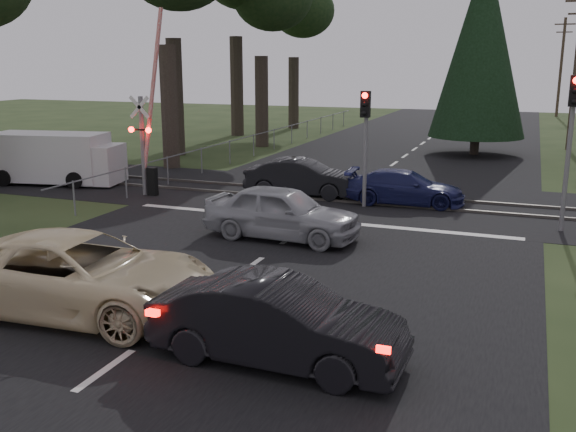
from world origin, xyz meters
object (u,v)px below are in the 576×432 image
at_px(crossing_signal, 148,143).
at_px(dark_car_far, 302,178).
at_px(silver_car, 282,213).
at_px(cream_coupe, 79,275).
at_px(white_van, 59,158).
at_px(traffic_signal_center, 365,129).
at_px(blue_sedan, 405,188).
at_px(traffic_signal_right, 574,123).
at_px(utility_pole_mid, 576,68).
at_px(utility_pole_far, 561,65).
at_px(dark_hatchback, 278,323).

height_order(crossing_signal, dark_car_far, crossing_signal).
xyz_separation_m(silver_car, dark_car_far, (-1.50, 5.98, -0.07)).
bearing_deg(dark_car_far, crossing_signal, 105.31).
xyz_separation_m(cream_coupe, white_van, (-10.19, 11.58, 0.27)).
distance_m(traffic_signal_center, dark_car_far, 3.59).
distance_m(blue_sedan, white_van, 14.57).
xyz_separation_m(traffic_signal_right, blue_sedan, (-5.26, 2.25, -2.70)).
xyz_separation_m(silver_car, blue_sedan, (2.49, 5.93, -0.17)).
relative_size(utility_pole_mid, utility_pole_far, 1.00).
bearing_deg(utility_pole_far, white_van, -115.01).
height_order(traffic_signal_center, cream_coupe, traffic_signal_center).
distance_m(utility_pole_mid, dark_hatchback, 32.45).
relative_size(utility_pole_far, silver_car, 1.95).
relative_size(dark_hatchback, white_van, 0.77).
bearing_deg(cream_coupe, utility_pole_mid, -22.87).
bearing_deg(blue_sedan, traffic_signal_center, 125.86).
height_order(dark_hatchback, blue_sedan, dark_hatchback).
relative_size(traffic_signal_right, traffic_signal_center, 1.15).
bearing_deg(traffic_signal_center, cream_coupe, -104.57).
xyz_separation_m(traffic_signal_right, utility_pole_mid, (0.95, 20.53, 1.41)).
bearing_deg(utility_pole_far, utility_pole_mid, -90.00).
bearing_deg(traffic_signal_center, utility_pole_far, 80.40).
bearing_deg(white_van, cream_coupe, -59.65).
xyz_separation_m(crossing_signal, utility_pole_far, (15.77, 45.21, 2.67)).
bearing_deg(silver_car, white_van, 71.55).
bearing_deg(silver_car, dark_hatchback, -156.07).
xyz_separation_m(silver_car, white_van, (-12.02, 4.79, 0.30)).
xyz_separation_m(traffic_signal_center, blue_sedan, (1.29, 1.05, -2.19)).
bearing_deg(dark_hatchback, dark_car_far, 18.91).
distance_m(cream_coupe, blue_sedan, 13.44).
height_order(traffic_signal_center, dark_hatchback, traffic_signal_center).
distance_m(cream_coupe, dark_car_far, 12.77).
relative_size(utility_pole_mid, silver_car, 1.95).
xyz_separation_m(utility_pole_far, dark_hatchback, (-5.89, -56.67, -4.00)).
xyz_separation_m(traffic_signal_right, white_van, (-19.77, 1.11, -2.23)).
bearing_deg(traffic_signal_right, dark_car_far, 166.06).
height_order(traffic_signal_right, cream_coupe, traffic_signal_right).
bearing_deg(silver_car, crossing_signal, 63.83).
bearing_deg(dark_hatchback, utility_pole_far, -4.83).
distance_m(crossing_signal, white_van, 5.10).
distance_m(crossing_signal, utility_pole_mid, 25.78).
xyz_separation_m(traffic_signal_center, silver_car, (-1.20, -4.88, -2.02)).
relative_size(cream_coupe, blue_sedan, 1.39).
bearing_deg(utility_pole_far, cream_coupe, -100.65).
distance_m(traffic_signal_right, dark_car_far, 9.88).
height_order(crossing_signal, cream_coupe, crossing_signal).
bearing_deg(blue_sedan, utility_pole_far, -11.33).
relative_size(blue_sedan, dark_car_far, 0.98).
bearing_deg(crossing_signal, traffic_signal_right, -1.21).
xyz_separation_m(cream_coupe, blue_sedan, (4.33, 12.72, -0.20)).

